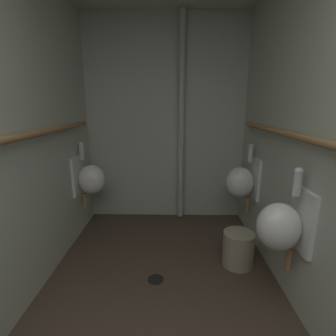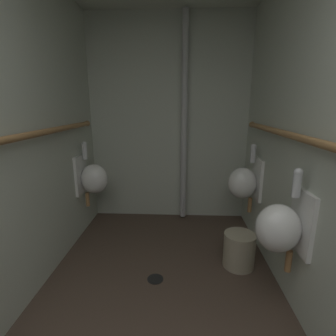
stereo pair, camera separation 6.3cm
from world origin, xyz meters
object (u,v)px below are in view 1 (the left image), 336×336
at_px(waste_bin, 238,249).
at_px(standpipe_back_wall, 181,122).
at_px(urinal_right_mid, 282,225).
at_px(urinal_right_far, 242,181).
at_px(floor_drain, 156,279).
at_px(urinal_left_mid, 90,179).

bearing_deg(waste_bin, standpipe_back_wall, 116.43).
relative_size(urinal_right_mid, urinal_right_far, 1.00).
bearing_deg(standpipe_back_wall, floor_drain, -101.16).
height_order(standpipe_back_wall, floor_drain, standpipe_back_wall).
relative_size(urinal_left_mid, waste_bin, 2.33).
height_order(urinal_left_mid, floor_drain, urinal_left_mid).
bearing_deg(standpipe_back_wall, urinal_right_far, -38.12).
distance_m(urinal_right_mid, waste_bin, 0.73).
height_order(standpipe_back_wall, waste_bin, standpipe_back_wall).
bearing_deg(urinal_left_mid, standpipe_back_wall, 22.40).
xyz_separation_m(urinal_left_mid, urinal_right_far, (1.68, -0.08, 0.00)).
bearing_deg(floor_drain, waste_bin, 17.08).
height_order(urinal_left_mid, waste_bin, urinal_left_mid).
bearing_deg(urinal_right_mid, standpipe_back_wall, 112.81).
bearing_deg(urinal_right_far, urinal_right_mid, -90.00).
height_order(urinal_right_far, waste_bin, urinal_right_far).
relative_size(urinal_right_mid, standpipe_back_wall, 0.30).
bearing_deg(standpipe_back_wall, urinal_right_mid, -67.19).
xyz_separation_m(standpipe_back_wall, floor_drain, (-0.25, -1.26, -1.26)).
bearing_deg(urinal_left_mid, urinal_right_mid, -33.50).
height_order(urinal_left_mid, urinal_right_far, same).
distance_m(urinal_left_mid, urinal_right_far, 1.69).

